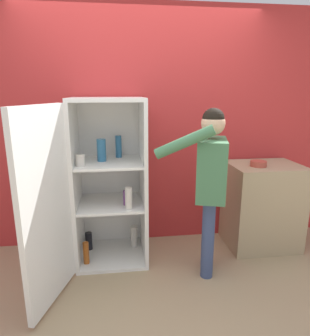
% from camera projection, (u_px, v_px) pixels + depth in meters
% --- Properties ---
extents(ground_plane, '(12.00, 12.00, 0.00)m').
position_uv_depth(ground_plane, '(153.00, 289.00, 2.62)').
color(ground_plane, tan).
extents(wall_back, '(7.00, 0.06, 2.55)m').
position_uv_depth(wall_back, '(141.00, 130.00, 3.25)').
color(wall_back, '#B72D2D').
rests_on(wall_back, ground_plane).
extents(refrigerator, '(0.94, 1.31, 1.62)m').
position_uv_depth(refrigerator, '(99.00, 186.00, 2.86)').
color(refrigerator, white).
rests_on(refrigerator, ground_plane).
extents(person, '(0.72, 0.57, 1.54)m').
position_uv_depth(person, '(210.00, 174.00, 2.65)').
color(person, '#384770').
rests_on(person, ground_plane).
extents(counter, '(0.74, 0.58, 0.92)m').
position_uv_depth(counter, '(262.00, 205.00, 3.28)').
color(counter, tan).
rests_on(counter, ground_plane).
extents(bowl, '(0.17, 0.17, 0.06)m').
position_uv_depth(bowl, '(258.00, 164.00, 3.09)').
color(bowl, '#B24738').
rests_on(bowl, counter).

